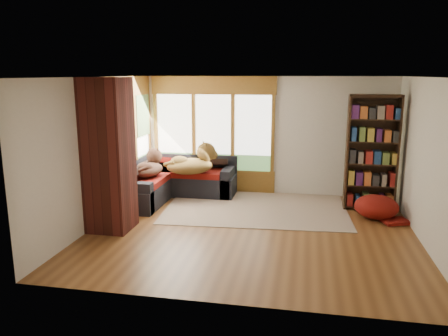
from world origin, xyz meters
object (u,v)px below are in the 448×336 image
at_px(sectional_sofa, 172,184).
at_px(bookshelf, 372,153).
at_px(dog_tan, 194,162).
at_px(pouf, 376,206).
at_px(dog_brindle, 150,166).
at_px(brick_chimney, 109,156).
at_px(area_rug, 256,206).

bearing_deg(sectional_sofa, bookshelf, 1.86).
height_order(bookshelf, dog_tan, bookshelf).
xyz_separation_m(pouf, dog_brindle, (-4.52, 0.25, 0.54)).
xyz_separation_m(brick_chimney, dog_brindle, (0.09, 1.70, -0.53)).
xyz_separation_m(brick_chimney, dog_tan, (0.95, 2.04, -0.47)).
relative_size(area_rug, pouf, 4.44).
relative_size(area_rug, bookshelf, 1.57).
relative_size(sectional_sofa, pouf, 2.73).
bearing_deg(brick_chimney, dog_tan, 65.14).
xyz_separation_m(area_rug, dog_tan, (-1.38, 0.26, 0.82)).
height_order(area_rug, pouf, pouf).
xyz_separation_m(bookshelf, dog_tan, (-3.59, 0.04, -0.31)).
height_order(brick_chimney, sectional_sofa, brick_chimney).
height_order(sectional_sofa, dog_tan, dog_tan).
bearing_deg(bookshelf, dog_tan, 179.33).
relative_size(brick_chimney, area_rug, 0.73).
bearing_deg(dog_brindle, dog_tan, -63.65).
bearing_deg(dog_brindle, sectional_sofa, -40.99).
height_order(brick_chimney, pouf, brick_chimney).
relative_size(brick_chimney, bookshelf, 1.15).
xyz_separation_m(area_rug, pouf, (2.29, -0.34, 0.22)).
relative_size(area_rug, dog_tan, 3.03).
bearing_deg(dog_tan, bookshelf, -28.07).
bearing_deg(bookshelf, brick_chimney, -156.24).
bearing_deg(dog_brindle, area_rug, -83.19).
distance_m(brick_chimney, bookshelf, 4.96).
xyz_separation_m(pouf, dog_tan, (-3.67, 0.59, 0.60)).
relative_size(area_rug, dog_brindle, 3.94).
bearing_deg(pouf, dog_tan, 170.84).
height_order(sectional_sofa, dog_brindle, dog_brindle).
bearing_deg(sectional_sofa, pouf, -5.62).
relative_size(sectional_sofa, area_rug, 0.62).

